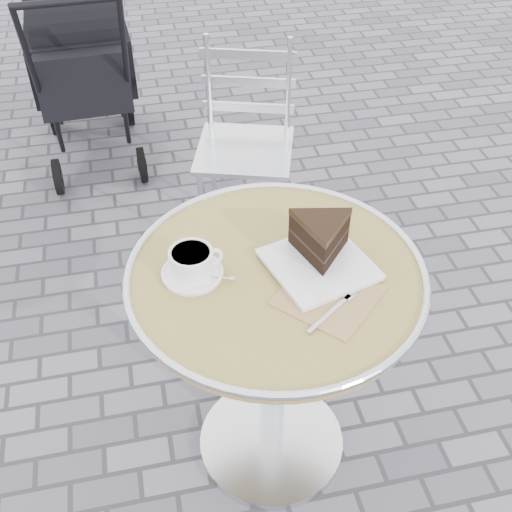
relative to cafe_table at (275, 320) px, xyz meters
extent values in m
plane|color=slate|center=(0.00, 0.00, -0.57)|extent=(80.00, 80.00, 0.00)
cylinder|color=silver|center=(0.00, 0.00, -0.55)|extent=(0.44, 0.44, 0.03)
cylinder|color=silver|center=(0.00, 0.00, -0.20)|extent=(0.07, 0.07, 0.67)
cylinder|color=tan|center=(0.00, 0.00, 0.15)|extent=(0.70, 0.70, 0.03)
torus|color=silver|center=(0.00, 0.00, 0.16)|extent=(0.72, 0.72, 0.02)
cylinder|color=white|center=(-0.19, 0.03, 0.17)|extent=(0.14, 0.14, 0.01)
cylinder|color=white|center=(-0.19, 0.03, 0.20)|extent=(0.11, 0.11, 0.06)
torus|color=white|center=(-0.14, 0.04, 0.20)|extent=(0.05, 0.02, 0.05)
cylinder|color=beige|center=(-0.19, 0.03, 0.23)|extent=(0.09, 0.09, 0.01)
cube|color=#A47C5A|center=(0.10, -0.10, 0.17)|extent=(0.28, 0.28, 0.00)
cube|color=white|center=(0.10, -0.01, 0.17)|extent=(0.27, 0.27, 0.01)
cylinder|color=silver|center=(-0.06, 0.92, -0.36)|extent=(0.02, 0.02, 0.41)
cylinder|color=silver|center=(0.23, 0.83, -0.36)|extent=(0.02, 0.02, 0.41)
cylinder|color=silver|center=(0.03, 1.21, -0.36)|extent=(0.02, 0.02, 0.41)
cylinder|color=silver|center=(0.32, 1.12, -0.36)|extent=(0.02, 0.02, 0.41)
cube|color=silver|center=(0.13, 1.02, -0.15)|extent=(0.46, 0.46, 0.02)
cube|color=black|center=(-0.47, 1.78, -0.13)|extent=(0.41, 0.63, 0.37)
cylinder|color=black|center=(-0.45, 1.29, 0.37)|extent=(0.39, 0.04, 0.03)
cylinder|color=black|center=(-0.65, 1.50, -0.48)|extent=(0.04, 0.17, 0.17)
cylinder|color=black|center=(-0.26, 1.52, -0.48)|extent=(0.04, 0.17, 0.17)
cylinder|color=black|center=(-0.67, 2.05, -0.44)|extent=(0.04, 0.26, 0.26)
cylinder|color=black|center=(-0.29, 2.07, -0.44)|extent=(0.04, 0.26, 0.26)
camera|label=1|loc=(-0.28, -1.06, 1.20)|focal=45.00mm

